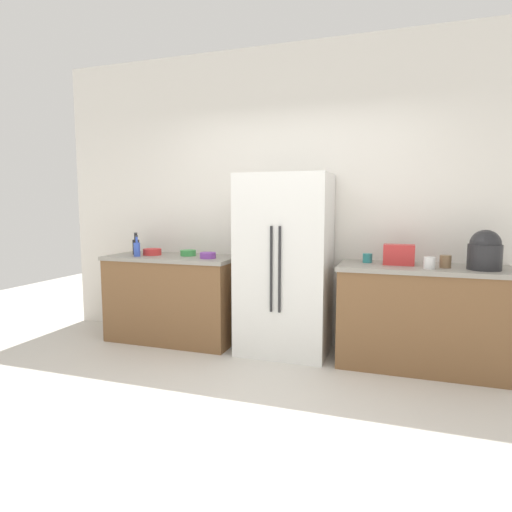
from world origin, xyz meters
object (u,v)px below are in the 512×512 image
Objects in this scene: bottle_a at (136,246)px; bowl_b at (208,255)px; refrigerator at (284,265)px; toaster at (399,255)px; bottle_b at (137,249)px; cup_c at (445,261)px; cup_a at (367,258)px; bowl_c at (188,253)px; rice_cooker at (485,251)px; bowl_a at (152,252)px; cup_b at (429,263)px.

bottle_a reaches higher than bowl_b.
toaster is at bearing 1.84° from refrigerator.
refrigerator reaches higher than bottle_a.
cup_c is at bearing 2.31° from bottle_b.
refrigerator is 0.80m from cup_a.
toaster is 1.19× the size of bottle_b.
bottle_b is 1.34× the size of bowl_c.
refrigerator is 6.54× the size of toaster.
rice_cooker reaches higher than bowl_a.
cup_b is at bearing -3.03° from bowl_a.
bowl_a is at bearing 179.19° from cup_c.
bottle_a is 1.47× the size of bowl_b.
refrigerator reaches higher than bottle_b.
bowl_c is at bearing 179.09° from toaster.
rice_cooker is 2.84m from bowl_c.
bottle_b is 2.59× the size of cup_a.
rice_cooker is at bearing -1.96° from refrigerator.
bottle_b reaches higher than cup_b.
toaster is at bearing -13.22° from cup_a.
cup_a is 0.80× the size of cup_c.
bottle_a is 3.15m from cup_c.
toaster reaches higher than cup_a.
cup_b is 2.41m from bowl_c.
bottle_a is 1.07× the size of bottle_b.
bottle_a is 1.44× the size of bowl_c.
toaster is 1.36× the size of bowl_a.
toaster is 0.80× the size of rice_cooker.
bottle_b is 1.38× the size of bowl_b.
cup_a is (-0.28, 0.07, -0.05)m from toaster.
cup_a is 0.87× the size of cup_b.
cup_b is (0.53, -0.24, 0.01)m from cup_a.
bottle_b reaches higher than bowl_c.
cup_a is 0.53× the size of bowl_b.
bowl_a is 0.71m from bowl_b.
rice_cooker is at bearing 1.71° from bottle_b.
bowl_c is (0.40, 0.06, -0.00)m from bowl_a.
toaster is 0.29m from cup_a.
cup_a is 0.58m from cup_b.
cup_a is 1.88m from bowl_c.
cup_c is at bearing -2.38° from bowl_c.
refrigerator is at bearing -172.74° from cup_a.
bowl_a is (0.08, 0.16, -0.05)m from bottle_b.
toaster is 2.47× the size of cup_c.
refrigerator is 1.09m from bowl_c.
bowl_b and bowl_c have the same top height.
bowl_a is at bearing -179.34° from toaster.
bowl_c is at bearing 25.03° from bottle_b.
rice_cooker reaches higher than bowl_c.
toaster is at bearing -0.91° from bowl_c.
bowl_b is (-1.57, -0.18, -0.01)m from cup_a.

